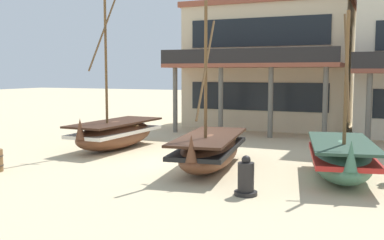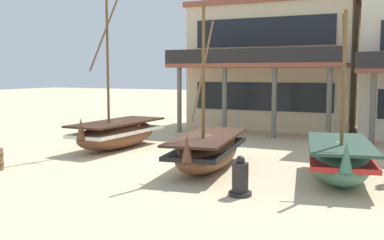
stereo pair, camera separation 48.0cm
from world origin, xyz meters
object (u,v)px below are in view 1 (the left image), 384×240
fishing_boat_centre_large (210,150)px  capstan_winch (246,179)px  fishing_boat_far_right (341,158)px  harbor_building_main (271,65)px  fishing_boat_near_left (116,133)px

fishing_boat_centre_large → capstan_winch: fishing_boat_centre_large is taller
fishing_boat_far_right → harbor_building_main: harbor_building_main is taller
fishing_boat_near_left → fishing_boat_far_right: bearing=-12.0°
fishing_boat_far_right → harbor_building_main: 13.93m
fishing_boat_centre_large → harbor_building_main: 13.15m
capstan_winch → fishing_boat_near_left: bearing=146.0°
fishing_boat_centre_large → fishing_boat_far_right: (4.05, 0.19, 0.01)m
fishing_boat_near_left → fishing_boat_far_right: fishing_boat_near_left is taller
fishing_boat_centre_large → fishing_boat_far_right: fishing_boat_centre_large is taller
fishing_boat_near_left → fishing_boat_far_right: 9.21m
fishing_boat_near_left → fishing_boat_centre_large: (4.96, -2.10, -0.02)m
fishing_boat_centre_large → fishing_boat_far_right: bearing=2.7°
fishing_boat_centre_large → fishing_boat_far_right: size_ratio=1.10×
fishing_boat_near_left → fishing_boat_far_right: size_ratio=1.38×
fishing_boat_far_right → harbor_building_main: (-5.24, 12.58, 2.90)m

